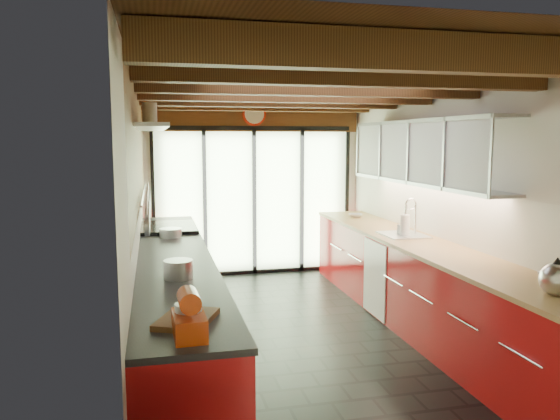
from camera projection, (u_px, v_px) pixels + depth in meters
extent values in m
plane|color=black|center=(303.00, 336.00, 5.56)|extent=(5.50, 5.50, 0.00)
plane|color=silver|center=(254.00, 186.00, 8.05)|extent=(3.20, 0.00, 3.20)
plane|color=silver|center=(450.00, 278.00, 2.74)|extent=(3.20, 0.00, 3.20)
plane|color=silver|center=(136.00, 215.00, 5.03)|extent=(0.00, 5.50, 5.50)
plane|color=silver|center=(449.00, 205.00, 5.75)|extent=(0.00, 5.50, 5.50)
plane|color=#472814|center=(304.00, 75.00, 5.22)|extent=(5.50, 5.50, 0.00)
cube|color=#593316|center=(412.00, 52.00, 3.07)|extent=(3.14, 0.14, 0.22)
cube|color=#593316|center=(354.00, 71.00, 3.93)|extent=(3.14, 0.14, 0.22)
cube|color=#593316|center=(318.00, 83.00, 4.80)|extent=(3.14, 0.14, 0.22)
cube|color=#593316|center=(292.00, 92.00, 5.67)|extent=(3.14, 0.14, 0.22)
cube|color=#593316|center=(274.00, 98.00, 6.54)|extent=(3.14, 0.14, 0.22)
cube|color=#593316|center=(260.00, 103.00, 7.41)|extent=(3.14, 0.14, 0.22)
cube|color=brown|center=(254.00, 114.00, 7.87)|extent=(3.14, 0.06, 0.50)
plane|color=brown|center=(138.00, 141.00, 5.14)|extent=(0.00, 4.90, 4.90)
plane|color=#C6EAAD|center=(254.00, 202.00, 8.06)|extent=(2.90, 0.00, 2.90)
cube|color=black|center=(153.00, 204.00, 7.72)|extent=(0.05, 0.04, 2.15)
cube|color=black|center=(347.00, 199.00, 8.37)|extent=(0.05, 0.04, 2.15)
cube|color=black|center=(254.00, 202.00, 8.02)|extent=(0.06, 0.05, 2.15)
cube|color=black|center=(254.00, 128.00, 7.88)|extent=(2.90, 0.05, 0.06)
cylinder|color=red|center=(254.00, 114.00, 7.83)|extent=(0.34, 0.04, 0.34)
cylinder|color=beige|center=(254.00, 114.00, 7.81)|extent=(0.28, 0.02, 0.28)
cube|color=#B51416|center=(175.00, 303.00, 5.22)|extent=(0.65, 5.00, 0.88)
cube|color=black|center=(173.00, 255.00, 5.16)|extent=(0.68, 5.00, 0.04)
cube|color=silver|center=(170.00, 268.00, 6.62)|extent=(0.66, 0.90, 0.90)
cube|color=black|center=(169.00, 228.00, 6.55)|extent=(0.65, 0.90, 0.06)
cube|color=#B51416|center=(419.00, 286.00, 5.79)|extent=(0.65, 5.00, 0.88)
cube|color=tan|center=(420.00, 244.00, 5.73)|extent=(0.68, 5.00, 0.04)
cube|color=white|center=(375.00, 279.00, 6.10)|extent=(0.02, 0.60, 0.84)
cube|color=silver|center=(403.00, 235.00, 6.11)|extent=(0.45, 0.52, 0.02)
cylinder|color=silver|center=(416.00, 219.00, 6.12)|extent=(0.02, 0.02, 0.34)
torus|color=silver|center=(411.00, 204.00, 6.09)|extent=(0.14, 0.02, 0.14)
plane|color=silver|center=(409.00, 152.00, 5.89)|extent=(0.00, 3.00, 3.00)
cube|color=#9EA0A5|center=(422.00, 183.00, 5.97)|extent=(0.34, 3.00, 0.03)
cube|color=#9EA0A5|center=(424.00, 121.00, 5.89)|extent=(0.34, 3.00, 0.03)
cylinder|color=silver|center=(143.00, 193.00, 5.31)|extent=(0.02, 2.20, 0.02)
cube|color=silver|center=(151.00, 128.00, 5.16)|extent=(0.28, 2.60, 0.03)
cylinder|color=silver|center=(147.00, 225.00, 4.48)|extent=(0.04, 0.18, 0.18)
cylinder|color=silver|center=(147.00, 219.00, 4.81)|extent=(0.04, 0.22, 0.22)
cylinder|color=silver|center=(148.00, 214.00, 5.15)|extent=(0.04, 0.26, 0.26)
cylinder|color=silver|center=(148.00, 209.00, 5.49)|extent=(0.04, 0.18, 0.18)
cylinder|color=silver|center=(148.00, 205.00, 5.83)|extent=(0.04, 0.22, 0.22)
cylinder|color=silver|center=(148.00, 202.00, 6.12)|extent=(0.04, 0.26, 0.26)
cylinder|color=silver|center=(149.00, 200.00, 6.36)|extent=(0.04, 0.18, 0.18)
cube|color=#C43A0F|center=(189.00, 325.00, 2.97)|extent=(0.18, 0.31, 0.13)
cylinder|color=#C43A0F|center=(189.00, 300.00, 2.93)|extent=(0.13, 0.20, 0.12)
cylinder|color=silver|center=(188.00, 315.00, 3.02)|extent=(0.16, 0.16, 0.13)
cylinder|color=silver|center=(178.00, 269.00, 4.22)|extent=(0.24, 0.24, 0.14)
cylinder|color=silver|center=(171.00, 233.00, 6.01)|extent=(0.25, 0.25, 0.10)
cube|color=brown|center=(187.00, 319.00, 3.22)|extent=(0.43, 0.48, 0.03)
sphere|color=silver|center=(556.00, 278.00, 3.78)|extent=(0.30, 0.30, 0.23)
cone|color=black|center=(558.00, 260.00, 3.77)|extent=(0.11, 0.11, 0.06)
cylinder|color=silver|center=(544.00, 272.00, 3.90)|extent=(0.05, 0.09, 0.05)
cylinder|color=white|center=(405.00, 226.00, 6.05)|extent=(0.14, 0.14, 0.24)
cylinder|color=silver|center=(405.00, 213.00, 6.03)|extent=(0.03, 0.03, 0.04)
imported|color=silver|center=(402.00, 227.00, 6.13)|extent=(0.08, 0.08, 0.17)
imported|color=silver|center=(355.00, 215.00, 7.54)|extent=(0.25, 0.25, 0.05)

